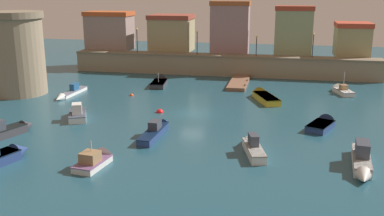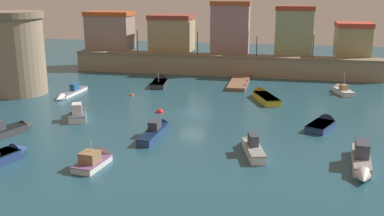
{
  "view_description": "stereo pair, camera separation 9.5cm",
  "coord_description": "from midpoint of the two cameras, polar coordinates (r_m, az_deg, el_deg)",
  "views": [
    {
      "loc": [
        9.53,
        -45.39,
        13.2
      ],
      "look_at": [
        0.0,
        -0.0,
        0.63
      ],
      "focal_mm": 41.5,
      "sensor_mm": 36.0,
      "label": 1
    },
    {
      "loc": [
        9.62,
        -45.37,
        13.2
      ],
      "look_at": [
        0.0,
        -0.0,
        0.63
      ],
      "focal_mm": 41.5,
      "sensor_mm": 36.0,
      "label": 2
    }
  ],
  "objects": [
    {
      "name": "ground_plane",
      "position": [
        48.22,
        0.06,
        -0.72
      ],
      "size": [
        128.31,
        128.31,
        0.0
      ],
      "primitive_type": "plane",
      "color": "#1E4756"
    },
    {
      "name": "quay_wall",
      "position": [
        69.82,
        3.94,
        5.57
      ],
      "size": [
        47.5,
        3.13,
        3.19
      ],
      "color": "gray",
      "rests_on": "ground"
    },
    {
      "name": "old_town_backdrop",
      "position": [
        73.2,
        2.58,
        9.74
      ],
      "size": [
        46.02,
        6.11,
        8.3
      ],
      "color": "gray",
      "rests_on": "ground"
    },
    {
      "name": "fortress_tower",
      "position": [
        60.67,
        -21.65,
        6.6
      ],
      "size": [
        7.58,
        7.58,
        10.42
      ],
      "color": "gray",
      "rests_on": "ground"
    },
    {
      "name": "pier_dock",
      "position": [
        63.48,
        6.15,
        3.3
      ],
      "size": [
        2.48,
        9.85,
        0.7
      ],
      "color": "brown",
      "rests_on": "ground"
    },
    {
      "name": "quay_lamp_0",
      "position": [
        72.47,
        -7.01,
        9.12
      ],
      "size": [
        0.32,
        0.32,
        3.84
      ],
      "color": "black",
      "rests_on": "quay_wall"
    },
    {
      "name": "quay_lamp_1",
      "position": [
        69.93,
        0.74,
        8.9
      ],
      "size": [
        0.32,
        0.32,
        3.59
      ],
      "color": "black",
      "rests_on": "quay_wall"
    },
    {
      "name": "quay_lamp_2",
      "position": [
        68.78,
        8.37,
        8.38
      ],
      "size": [
        0.32,
        0.32,
        3.07
      ],
      "color": "black",
      "rests_on": "quay_wall"
    },
    {
      "name": "quay_lamp_3",
      "position": [
        68.72,
        15.4,
        8.26
      ],
      "size": [
        0.32,
        0.32,
        3.62
      ],
      "color": "black",
      "rests_on": "quay_wall"
    },
    {
      "name": "moored_boat_0",
      "position": [
        62.92,
        -4.06,
        3.35
      ],
      "size": [
        2.53,
        5.87,
        2.52
      ],
      "rotation": [
        0.0,
        0.0,
        1.7
      ],
      "color": "#333338",
      "rests_on": "ground"
    },
    {
      "name": "moored_boat_1",
      "position": [
        54.99,
        9.18,
        1.5
      ],
      "size": [
        4.16,
        6.86,
        1.68
      ],
      "rotation": [
        0.0,
        0.0,
        1.96
      ],
      "color": "gold",
      "rests_on": "ground"
    },
    {
      "name": "moored_boat_2",
      "position": [
        36.07,
        21.05,
        -6.34
      ],
      "size": [
        1.95,
        7.11,
        2.06
      ],
      "rotation": [
        0.0,
        0.0,
        -1.67
      ],
      "color": "silver",
      "rests_on": "ground"
    },
    {
      "name": "moored_boat_3",
      "position": [
        44.28,
        -22.53,
        -2.6
      ],
      "size": [
        2.99,
        5.86,
        1.96
      ],
      "rotation": [
        0.0,
        0.0,
        1.26
      ],
      "color": "#333338",
      "rests_on": "ground"
    },
    {
      "name": "moored_boat_5",
      "position": [
        45.22,
        16.58,
        -2.0
      ],
      "size": [
        3.39,
        4.82,
        1.69
      ],
      "rotation": [
        0.0,
        0.0,
        1.16
      ],
      "color": "navy",
      "rests_on": "ground"
    },
    {
      "name": "moored_boat_6",
      "position": [
        48.15,
        -14.44,
        -0.6
      ],
      "size": [
        3.5,
        5.0,
        2.21
      ],
      "rotation": [
        0.0,
        0.0,
        2.0
      ],
      "color": "white",
      "rests_on": "ground"
    },
    {
      "name": "moored_boat_7",
      "position": [
        61.0,
        18.67,
        2.21
      ],
      "size": [
        2.8,
        5.12,
        3.28
      ],
      "rotation": [
        0.0,
        0.0,
        1.86
      ],
      "color": "white",
      "rests_on": "ground"
    },
    {
      "name": "moored_boat_8",
      "position": [
        35.28,
        -12.11,
        -6.45
      ],
      "size": [
        2.14,
        4.4,
        2.65
      ],
      "rotation": [
        0.0,
        0.0,
        1.44
      ],
      "color": "silver",
      "rests_on": "ground"
    },
    {
      "name": "moored_boat_9",
      "position": [
        41.5,
        -4.55,
        -2.79
      ],
      "size": [
        1.42,
        7.18,
        1.66
      ],
      "rotation": [
        0.0,
        0.0,
        1.54
      ],
      "color": "navy",
      "rests_on": "ground"
    },
    {
      "name": "moored_boat_10",
      "position": [
        58.34,
        -15.38,
        1.87
      ],
      "size": [
        1.32,
        7.11,
        1.61
      ],
      "rotation": [
        0.0,
        0.0,
        -1.6
      ],
      "color": "white",
      "rests_on": "ground"
    },
    {
      "name": "moored_boat_11",
      "position": [
        37.29,
        7.8,
        -4.9
      ],
      "size": [
        2.62,
        5.91,
        1.83
      ],
      "rotation": [
        0.0,
        0.0,
        1.83
      ],
      "color": "white",
      "rests_on": "ground"
    },
    {
      "name": "mooring_buoy_0",
      "position": [
        56.81,
        -7.7,
        1.59
      ],
      "size": [
        0.51,
        0.51,
        0.51
      ],
      "primitive_type": "sphere",
      "color": "#EA4C19",
      "rests_on": "ground"
    },
    {
      "name": "mooring_buoy_1",
      "position": [
        48.78,
        -4.09,
        -0.57
      ],
      "size": [
        0.79,
        0.79,
        0.79
      ],
      "primitive_type": "sphere",
      "color": "red",
      "rests_on": "ground"
    }
  ]
}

